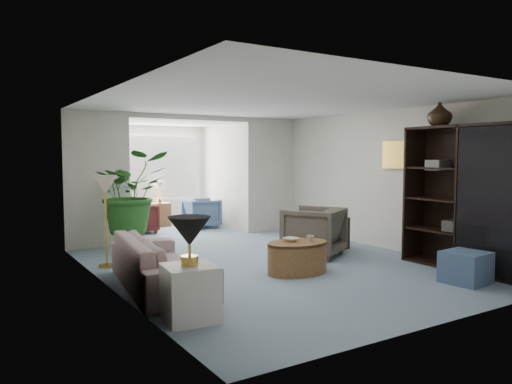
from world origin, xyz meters
TOP-DOWN VIEW (x-y plane):
  - floor at (0.00, 0.00)m, footprint 6.00×6.00m
  - sunroom_floor at (0.00, 4.10)m, footprint 2.60×2.60m
  - back_pier_left at (-1.90, 3.00)m, footprint 1.20×0.12m
  - back_pier_right at (1.90, 3.00)m, footprint 1.20×0.12m
  - back_header at (0.00, 3.00)m, footprint 2.60×0.12m
  - window_pane at (0.00, 5.18)m, footprint 2.20×0.02m
  - window_blinds at (0.00, 5.15)m, footprint 2.20×0.02m
  - framed_picture at (2.46, -0.10)m, footprint 0.04×0.50m
  - sofa at (-1.94, -0.21)m, footprint 1.14×2.32m
  - end_table at (-2.14, -1.56)m, footprint 0.58×0.58m
  - table_lamp at (-2.14, -1.56)m, footprint 0.44×0.44m
  - floor_lamp at (-2.22, 1.32)m, footprint 0.36×0.36m
  - coffee_table at (0.01, -0.50)m, footprint 1.21×1.21m
  - coffee_bowl at (-0.04, -0.40)m, footprint 0.27×0.27m
  - coffee_cup at (0.16, -0.60)m, footprint 0.13×0.13m
  - wingback_chair at (0.97, 0.32)m, footprint 1.22×1.23m
  - side_table_dark at (1.67, 0.62)m, footprint 0.53×0.46m
  - entertainment_cabinet at (2.23, -1.65)m, footprint 0.51×1.92m
  - cabinet_urn at (2.23, -1.15)m, footprint 0.37×0.37m
  - ottoman at (1.57, -2.13)m, footprint 0.57×0.57m
  - plant_pot at (-1.51, 2.34)m, footprint 0.40×0.40m
  - house_plant at (-1.51, 2.34)m, footprint 1.31×1.13m
  - sunroom_chair_blue at (0.78, 4.24)m, footprint 0.79×0.77m
  - sunroom_chair_maroon at (-0.72, 4.24)m, footprint 0.74×0.72m
  - sunroom_table at (0.03, 4.99)m, footprint 0.48×0.38m
  - shelf_clutter at (2.18, -1.76)m, footprint 0.30×1.22m

SIDE VIEW (x-z plane):
  - floor at x=0.00m, z-range 0.00..0.00m
  - sunroom_floor at x=0.00m, z-range 0.00..0.00m
  - plant_pot at x=-1.51m, z-range 0.00..0.32m
  - ottoman at x=1.57m, z-range 0.00..0.42m
  - coffee_table at x=0.01m, z-range 0.00..0.45m
  - sunroom_table at x=0.03m, z-range 0.00..0.56m
  - side_table_dark at x=1.67m, z-range 0.00..0.57m
  - end_table at x=-2.14m, z-range 0.00..0.57m
  - sunroom_chair_maroon at x=-0.72m, z-range 0.00..0.64m
  - sofa at x=-1.94m, z-range 0.00..0.65m
  - sunroom_chair_blue at x=0.78m, z-range 0.00..0.68m
  - wingback_chair at x=0.97m, z-range 0.00..0.83m
  - coffee_bowl at x=-0.04m, z-range 0.45..0.50m
  - coffee_cup at x=0.16m, z-range 0.45..0.55m
  - table_lamp at x=-2.14m, z-range 0.77..1.07m
  - house_plant at x=-1.51m, z-range 0.32..1.77m
  - entertainment_cabinet at x=2.23m, z-range 0.00..2.13m
  - shelf_clutter at x=2.18m, z-range 0.56..1.62m
  - back_pier_left at x=-1.90m, z-range 0.00..2.50m
  - back_pier_right at x=1.90m, z-range 0.00..2.50m
  - floor_lamp at x=-2.22m, z-range 1.11..1.39m
  - window_pane at x=0.00m, z-range 0.65..2.15m
  - window_blinds at x=0.00m, z-range 0.65..2.15m
  - framed_picture at x=2.46m, z-range 1.50..1.90m
  - cabinet_urn at x=2.23m, z-range 2.13..2.52m
  - back_header at x=0.00m, z-range 2.40..2.50m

